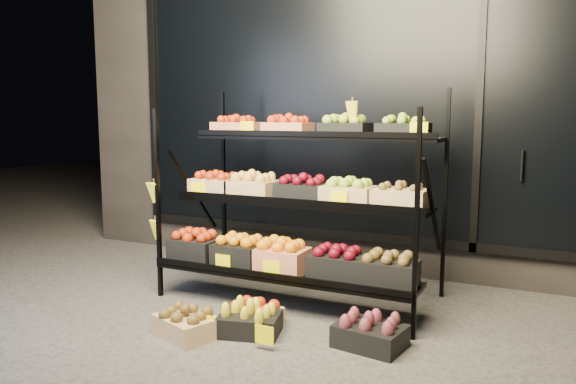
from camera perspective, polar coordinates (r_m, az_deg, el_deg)
The scene contains 9 objects.
ground at distance 4.05m, azimuth -2.70°, elevation -13.17°, with size 24.00×24.00×0.00m, color #514F4C.
building at distance 6.19m, azimuth 8.90°, elevation 10.46°, with size 6.00×2.08×3.50m.
display_rack at distance 4.37m, azimuth 0.87°, elevation -0.91°, with size 2.18×1.02×1.67m.
tag_floor_a at distance 3.80m, azimuth -8.28°, elevation -13.70°, with size 0.13×0.01×0.12m, color #FFF100.
tag_floor_b at distance 3.59m, azimuth -2.42°, elevation -14.92°, with size 0.13×0.01×0.12m, color #FFF100.
floor_crate_left at distance 3.85m, azimuth -10.30°, elevation -12.89°, with size 0.47×0.41×0.20m.
floor_crate_midleft at distance 3.84m, azimuth -3.93°, elevation -12.87°, with size 0.46×0.39×0.20m.
floor_crate_midright at distance 3.99m, azimuth -3.38°, elevation -12.20°, with size 0.35×0.26×0.18m.
floor_crate_right at distance 3.66m, azimuth 8.35°, elevation -13.91°, with size 0.46×0.37×0.21m.
Camera 1 is at (1.81, -3.32, 1.44)m, focal length 35.00 mm.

